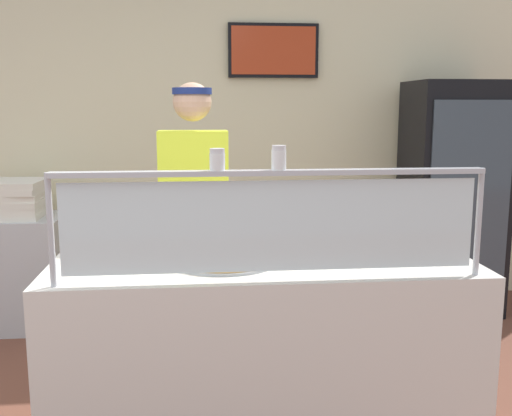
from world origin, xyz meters
The scene contains 12 objects.
ground_plane centered at (0.94, 1.00, 0.00)m, with size 12.00×12.00×0.00m, color brown.
shop_rear_unit centered at (0.94, 2.71, 1.36)m, with size 6.28×0.13×2.70m.
serving_counter centered at (0.94, 0.36, 0.47)m, with size 1.88×0.71×0.95m, color silver.
sneeze_guard centered at (0.94, 0.06, 1.23)m, with size 1.71×0.06×0.44m.
pizza_tray centered at (0.77, 0.37, 0.97)m, with size 0.50×0.50×0.04m.
pizza_server centered at (0.80, 0.35, 0.99)m, with size 0.07×0.28×0.01m, color #ADAFB7.
parmesan_shaker centered at (0.73, 0.06, 1.43)m, with size 0.06×0.06×0.08m.
pepper_flake_shaker centered at (0.97, 0.06, 1.43)m, with size 0.06×0.06×0.09m.
worker_figure centered at (0.63, 1.08, 1.01)m, with size 0.41×0.50×1.76m.
drink_fridge centered at (2.66, 2.27, 0.91)m, with size 0.72×0.61×1.82m.
prep_shelf centered at (-0.70, 2.22, 0.42)m, with size 0.70×0.55×0.83m, color #B7BABF.
pizza_box_stack centered at (-0.70, 2.22, 0.97)m, with size 0.48×0.47×0.27m.
Camera 1 is at (0.66, -2.18, 1.63)m, focal length 41.42 mm.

